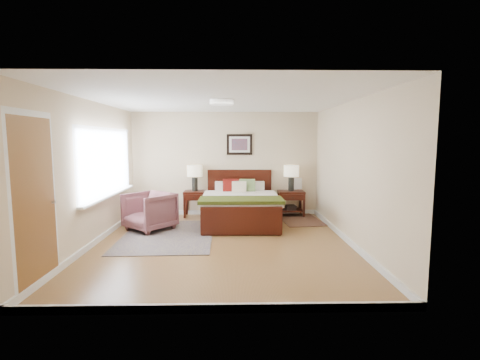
% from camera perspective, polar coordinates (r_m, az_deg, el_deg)
% --- Properties ---
extents(floor, '(5.00, 5.00, 0.00)m').
position_cam_1_polar(floor, '(6.25, -2.90, -10.39)').
color(floor, brown).
rests_on(floor, ground).
extents(back_wall, '(4.50, 0.04, 2.50)m').
position_cam_1_polar(back_wall, '(8.50, -2.45, 2.68)').
color(back_wall, beige).
rests_on(back_wall, ground).
extents(front_wall, '(4.50, 0.04, 2.50)m').
position_cam_1_polar(front_wall, '(3.53, -4.23, -2.73)').
color(front_wall, beige).
rests_on(front_wall, ground).
extents(left_wall, '(0.04, 5.00, 2.50)m').
position_cam_1_polar(left_wall, '(6.48, -23.27, 0.96)').
color(left_wall, beige).
rests_on(left_wall, ground).
extents(right_wall, '(0.04, 5.00, 2.50)m').
position_cam_1_polar(right_wall, '(6.35, 17.77, 1.08)').
color(right_wall, beige).
rests_on(right_wall, ground).
extents(ceiling, '(4.50, 5.00, 0.02)m').
position_cam_1_polar(ceiling, '(6.02, -3.04, 13.02)').
color(ceiling, white).
rests_on(ceiling, back_wall).
extents(window, '(0.11, 2.72, 1.32)m').
position_cam_1_polar(window, '(7.11, -20.80, 2.53)').
color(window, silver).
rests_on(window, left_wall).
extents(door, '(0.06, 1.00, 2.18)m').
position_cam_1_polar(door, '(4.93, -30.59, -3.09)').
color(door, silver).
rests_on(door, ground).
extents(ceil_fixture, '(0.44, 0.44, 0.08)m').
position_cam_1_polar(ceil_fixture, '(6.02, -3.04, 12.69)').
color(ceil_fixture, white).
rests_on(ceil_fixture, ceiling).
extents(bed, '(1.68, 2.02, 1.09)m').
position_cam_1_polar(bed, '(7.60, 0.05, -3.44)').
color(bed, '#360F08').
rests_on(bed, ground).
extents(wall_art, '(0.62, 0.05, 0.50)m').
position_cam_1_polar(wall_art, '(8.45, -0.08, 5.85)').
color(wall_art, black).
rests_on(wall_art, back_wall).
extents(nightstand_left, '(0.52, 0.47, 0.62)m').
position_cam_1_polar(nightstand_left, '(8.38, -7.41, -2.64)').
color(nightstand_left, '#360F08').
rests_on(nightstand_left, ground).
extents(nightstand_right, '(0.61, 0.46, 0.61)m').
position_cam_1_polar(nightstand_right, '(8.48, 8.36, -3.33)').
color(nightstand_right, '#360F08').
rests_on(nightstand_right, ground).
extents(lamp_left, '(0.36, 0.36, 0.61)m').
position_cam_1_polar(lamp_left, '(8.34, -7.45, 1.17)').
color(lamp_left, black).
rests_on(lamp_left, nightstand_left).
extents(lamp_right, '(0.36, 0.36, 0.61)m').
position_cam_1_polar(lamp_right, '(8.40, 8.42, 1.16)').
color(lamp_right, black).
rests_on(lamp_right, nightstand_right).
extents(armchair, '(1.17, 1.18, 0.77)m').
position_cam_1_polar(armchair, '(7.31, -14.62, -4.99)').
color(armchair, brown).
rests_on(armchair, ground).
extents(rug_persian, '(1.74, 2.43, 0.01)m').
position_cam_1_polar(rug_persian, '(6.88, -11.72, -8.88)').
color(rug_persian, '#100D41').
rests_on(rug_persian, ground).
extents(rug_navy, '(1.00, 1.38, 0.01)m').
position_cam_1_polar(rug_navy, '(8.13, 9.82, -6.45)').
color(rug_navy, black).
rests_on(rug_navy, ground).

